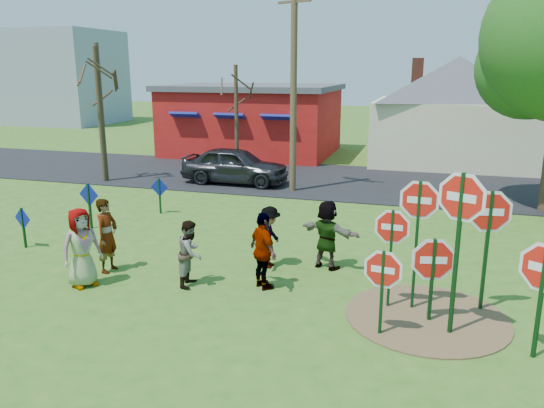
{
  "coord_description": "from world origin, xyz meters",
  "views": [
    {
      "loc": [
        4.3,
        -11.12,
        4.82
      ],
      "look_at": [
        0.62,
        1.24,
        1.5
      ],
      "focal_mm": 35.0,
      "sensor_mm": 36.0,
      "label": 1
    }
  ],
  "objects_px": {
    "stop_sign_c": "(460,217)",
    "person_b": "(107,235)",
    "person_a": "(81,248)",
    "utility_pole": "(294,81)",
    "suv": "(235,165)",
    "stop_sign_d": "(489,221)",
    "stop_sign_b": "(418,212)",
    "stop_sign_a": "(383,275)"
  },
  "relations": [
    {
      "from": "stop_sign_a",
      "to": "utility_pole",
      "type": "distance_m",
      "value": 12.29
    },
    {
      "from": "stop_sign_c",
      "to": "person_b",
      "type": "bearing_deg",
      "value": -160.21
    },
    {
      "from": "stop_sign_c",
      "to": "stop_sign_d",
      "type": "height_order",
      "value": "stop_sign_c"
    },
    {
      "from": "person_b",
      "to": "utility_pole",
      "type": "distance_m",
      "value": 10.45
    },
    {
      "from": "stop_sign_c",
      "to": "person_a",
      "type": "distance_m",
      "value": 8.05
    },
    {
      "from": "stop_sign_c",
      "to": "stop_sign_d",
      "type": "distance_m",
      "value": 1.44
    },
    {
      "from": "person_a",
      "to": "utility_pole",
      "type": "height_order",
      "value": "utility_pole"
    },
    {
      "from": "stop_sign_a",
      "to": "person_a",
      "type": "xyz_separation_m",
      "value": [
        -6.68,
        0.4,
        -0.26
      ]
    },
    {
      "from": "stop_sign_a",
      "to": "person_a",
      "type": "bearing_deg",
      "value": -175.84
    },
    {
      "from": "suv",
      "to": "stop_sign_d",
      "type": "bearing_deg",
      "value": -136.38
    },
    {
      "from": "stop_sign_a",
      "to": "person_a",
      "type": "relative_size",
      "value": 0.97
    },
    {
      "from": "person_b",
      "to": "utility_pole",
      "type": "xyz_separation_m",
      "value": [
        2.14,
        9.64,
        3.41
      ]
    },
    {
      "from": "utility_pole",
      "to": "stop_sign_d",
      "type": "bearing_deg",
      "value": -55.66
    },
    {
      "from": "stop_sign_b",
      "to": "utility_pole",
      "type": "distance_m",
      "value": 11.15
    },
    {
      "from": "stop_sign_d",
      "to": "utility_pole",
      "type": "xyz_separation_m",
      "value": [
        -6.39,
        9.35,
        2.42
      ]
    },
    {
      "from": "stop_sign_c",
      "to": "person_b",
      "type": "relative_size",
      "value": 1.77
    },
    {
      "from": "person_a",
      "to": "utility_pole",
      "type": "bearing_deg",
      "value": 18.93
    },
    {
      "from": "stop_sign_b",
      "to": "person_a",
      "type": "bearing_deg",
      "value": -167.7
    },
    {
      "from": "stop_sign_d",
      "to": "stop_sign_b",
      "type": "bearing_deg",
      "value": -177.41
    },
    {
      "from": "person_a",
      "to": "stop_sign_b",
      "type": "bearing_deg",
      "value": -52.27
    },
    {
      "from": "stop_sign_c",
      "to": "person_a",
      "type": "height_order",
      "value": "stop_sign_c"
    },
    {
      "from": "person_a",
      "to": "stop_sign_a",
      "type": "bearing_deg",
      "value": -62.91
    },
    {
      "from": "stop_sign_c",
      "to": "stop_sign_d",
      "type": "xyz_separation_m",
      "value": [
        0.63,
        1.24,
        -0.38
      ]
    },
    {
      "from": "person_a",
      "to": "suv",
      "type": "height_order",
      "value": "person_a"
    },
    {
      "from": "person_a",
      "to": "utility_pole",
      "type": "relative_size",
      "value": 0.22
    },
    {
      "from": "stop_sign_b",
      "to": "suv",
      "type": "distance_m",
      "value": 12.96
    },
    {
      "from": "suv",
      "to": "stop_sign_c",
      "type": "bearing_deg",
      "value": -141.68
    },
    {
      "from": "person_a",
      "to": "person_b",
      "type": "distance_m",
      "value": 0.95
    },
    {
      "from": "stop_sign_b",
      "to": "person_b",
      "type": "xyz_separation_m",
      "value": [
        -7.18,
        0.04,
        -1.15
      ]
    },
    {
      "from": "stop_sign_a",
      "to": "person_b",
      "type": "xyz_separation_m",
      "value": [
        -6.64,
        1.35,
        -0.27
      ]
    },
    {
      "from": "stop_sign_b",
      "to": "utility_pole",
      "type": "relative_size",
      "value": 0.35
    },
    {
      "from": "stop_sign_b",
      "to": "suv",
      "type": "bearing_deg",
      "value": 131.89
    },
    {
      "from": "utility_pole",
      "to": "stop_sign_b",
      "type": "bearing_deg",
      "value": -62.52
    },
    {
      "from": "stop_sign_a",
      "to": "person_b",
      "type": "height_order",
      "value": "person_b"
    },
    {
      "from": "stop_sign_d",
      "to": "stop_sign_a",
      "type": "bearing_deg",
      "value": -150.18
    },
    {
      "from": "stop_sign_c",
      "to": "suv",
      "type": "bearing_deg",
      "value": 153.56
    },
    {
      "from": "stop_sign_b",
      "to": "suv",
      "type": "relative_size",
      "value": 0.62
    },
    {
      "from": "stop_sign_d",
      "to": "person_a",
      "type": "bearing_deg",
      "value": 176.88
    },
    {
      "from": "stop_sign_b",
      "to": "person_b",
      "type": "bearing_deg",
      "value": -175.22
    },
    {
      "from": "person_a",
      "to": "person_b",
      "type": "relative_size",
      "value": 1.0
    },
    {
      "from": "suv",
      "to": "person_a",
      "type": "bearing_deg",
      "value": -175.99
    },
    {
      "from": "stop_sign_a",
      "to": "stop_sign_c",
      "type": "relative_size",
      "value": 0.55
    }
  ]
}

